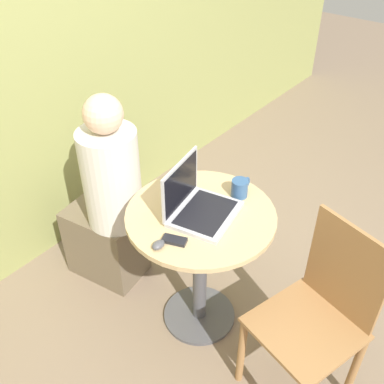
# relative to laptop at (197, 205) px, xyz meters

# --- Properties ---
(ground_plane) EXTENTS (12.00, 12.00, 0.00)m
(ground_plane) POSITION_rel_laptop_xyz_m (0.01, -0.01, -0.79)
(ground_plane) COLOR #7F6B56
(back_wall) EXTENTS (7.00, 0.05, 2.60)m
(back_wall) POSITION_rel_laptop_xyz_m (0.01, 1.10, 0.51)
(back_wall) COLOR #939956
(back_wall) RESTS_ON ground_plane
(round_table) EXTENTS (0.70, 0.70, 0.74)m
(round_table) POSITION_rel_laptop_xyz_m (0.01, -0.01, -0.25)
(round_table) COLOR #4C4C51
(round_table) RESTS_ON ground_plane
(laptop) EXTENTS (0.36, 0.31, 0.25)m
(laptop) POSITION_rel_laptop_xyz_m (0.00, 0.00, 0.00)
(laptop) COLOR #B7B7BC
(laptop) RESTS_ON round_table
(cell_phone) EXTENTS (0.08, 0.11, 0.02)m
(cell_phone) POSITION_rel_laptop_xyz_m (-0.21, -0.04, -0.04)
(cell_phone) COLOR black
(cell_phone) RESTS_ON round_table
(computer_mouse) EXTENTS (0.06, 0.04, 0.03)m
(computer_mouse) POSITION_rel_laptop_xyz_m (-0.27, -0.01, -0.04)
(computer_mouse) COLOR #4C4C51
(computer_mouse) RESTS_ON round_table
(coffee_cup) EXTENTS (0.13, 0.08, 0.09)m
(coffee_cup) POSITION_rel_laptop_xyz_m (0.24, -0.07, -0.01)
(coffee_cup) COLOR #335684
(coffee_cup) RESTS_ON round_table
(chair_empty) EXTENTS (0.49, 0.49, 0.92)m
(chair_empty) POSITION_rel_laptop_xyz_m (0.03, -0.63, -0.32)
(chair_empty) COLOR #9E7042
(chair_empty) RESTS_ON ground_plane
(person_seated) EXTENTS (0.35, 0.49, 1.18)m
(person_seated) POSITION_rel_laptop_xyz_m (-0.04, 0.58, -0.29)
(person_seated) COLOR brown
(person_seated) RESTS_ON ground_plane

